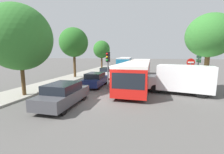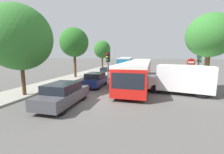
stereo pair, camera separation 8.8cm
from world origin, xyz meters
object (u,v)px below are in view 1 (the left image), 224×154
at_px(traffic_light, 108,62).
at_px(tree_left_mid, 74,43).
at_px(direction_sign_post, 198,61).
at_px(no_entry_sign, 190,69).
at_px(articulated_bus, 138,70).
at_px(tree_right_near, 209,36).
at_px(queued_car_graphite, 63,94).
at_px(queued_car_navy, 95,80).
at_px(city_bus_rear, 125,62).
at_px(tree_left_far, 102,50).
at_px(queued_car_white, 108,73).
at_px(white_van, 181,78).
at_px(tree_left_near, 19,38).

xyz_separation_m(traffic_light, tree_left_mid, (-6.04, 5.10, 2.22)).
bearing_deg(direction_sign_post, no_entry_sign, -20.03).
bearing_deg(traffic_light, articulated_bus, 169.34).
bearing_deg(no_entry_sign, tree_right_near, 27.82).
bearing_deg(direction_sign_post, tree_right_near, 103.55).
bearing_deg(queued_car_graphite, traffic_light, -16.62).
xyz_separation_m(queued_car_navy, tree_right_near, (9.64, -0.41, 3.91)).
height_order(articulated_bus, city_bus_rear, city_bus_rear).
height_order(queued_car_navy, tree_left_far, tree_left_far).
bearing_deg(queued_car_white, tree_right_near, -122.19).
relative_size(white_van, tree_right_near, 0.84).
relative_size(queued_car_graphite, queued_car_white, 1.02).
distance_m(queued_car_navy, no_entry_sign, 8.98).
bearing_deg(queued_car_navy, queued_car_graphite, 179.66).
bearing_deg(queued_car_white, white_van, -129.83).
distance_m(traffic_light, no_entry_sign, 7.59).
height_order(articulated_bus, white_van, articulated_bus).
xyz_separation_m(articulated_bus, city_bus_rear, (-4.15, 16.10, 0.03)).
relative_size(direction_sign_post, tree_left_far, 0.61).
bearing_deg(queued_car_white, queued_car_navy, -177.65).
height_order(traffic_light, tree_left_mid, tree_left_mid).
bearing_deg(white_van, queued_car_white, -28.08).
bearing_deg(white_van, queued_car_graphite, 44.08).
distance_m(white_van, tree_left_mid, 13.77).
bearing_deg(tree_right_near, direction_sign_post, 100.81).
xyz_separation_m(queued_car_graphite, white_van, (7.68, 4.99, 0.51)).
relative_size(city_bus_rear, queued_car_navy, 2.94).
bearing_deg(queued_car_white, articulated_bus, -116.64).
height_order(queued_car_navy, tree_left_near, tree_left_near).
bearing_deg(traffic_light, tree_left_near, -34.17).
relative_size(tree_left_near, tree_left_far, 1.14).
relative_size(queued_car_graphite, tree_right_near, 0.66).
bearing_deg(queued_car_navy, tree_right_near, -93.16).
xyz_separation_m(city_bus_rear, traffic_light, (1.66, -20.41, 1.07)).
distance_m(queued_car_white, tree_right_near, 12.29).
xyz_separation_m(articulated_bus, tree_left_far, (-8.18, 11.58, 2.65)).
relative_size(white_van, traffic_light, 1.55).
bearing_deg(white_van, traffic_light, 9.86).
bearing_deg(no_entry_sign, queued_car_navy, -82.88).
bearing_deg(queued_car_white, traffic_light, -164.97).
distance_m(white_van, tree_left_near, 12.72).
relative_size(traffic_light, tree_left_far, 0.58).
height_order(queued_car_white, direction_sign_post, direction_sign_post).
height_order(queued_car_navy, no_entry_sign, no_entry_sign).
bearing_deg(tree_left_mid, city_bus_rear, 74.04).
xyz_separation_m(queued_car_white, no_entry_sign, (9.14, -4.57, 1.16)).
distance_m(tree_left_far, tree_right_near, 20.85).
bearing_deg(queued_car_graphite, tree_left_far, 10.71).
bearing_deg(traffic_light, tree_left_far, -141.00).
bearing_deg(queued_car_graphite, queued_car_navy, -0.34).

